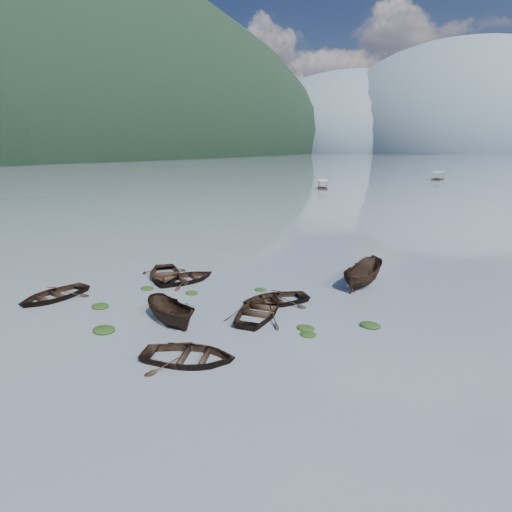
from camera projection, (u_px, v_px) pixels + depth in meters
The scene contains 22 objects.
ground_plane at pixel (135, 350), 19.80m from camera, with size 2400.00×2400.00×0.00m, color slate.
left_ridge_far at pixel (1, 156), 461.09m from camera, with size 560.00×1400.00×380.00m, color black.
haze_mtn_a at pixel (354, 152), 896.73m from camera, with size 520.00×520.00×280.00m, color #475666.
haze_mtn_b at pixel (452, 153), 799.76m from camera, with size 520.00×520.00×340.00m, color #475666.
rowboat_0 at pixel (54, 299), 26.48m from camera, with size 3.26×4.57×0.95m, color black.
rowboat_1 at pixel (186, 281), 29.89m from camera, with size 3.25×4.54×0.94m, color black.
rowboat_2 at pixel (172, 324), 22.73m from camera, with size 1.60×4.26×1.65m, color black.
rowboat_3 at pixel (260, 315), 23.91m from camera, with size 3.43×4.80×0.99m, color black.
rowboat_4 at pixel (189, 361), 18.72m from camera, with size 3.22×4.51×0.93m, color black.
rowboat_6 at pixel (165, 278), 30.63m from camera, with size 3.50×4.90×1.02m, color black.
rowboat_7 at pixel (275, 303), 25.79m from camera, with size 3.16×4.43×0.92m, color black.
rowboat_8 at pixel (362, 285), 29.03m from camera, with size 1.90×5.04×1.95m, color black.
weed_clump_0 at pixel (100, 307), 25.05m from camera, with size 1.19×0.97×0.26m, color black.
weed_clump_1 at pixel (192, 294), 27.38m from camera, with size 0.98×0.79×0.22m, color black.
weed_clump_2 at pixel (104, 331), 21.78m from camera, with size 1.35×1.08×0.29m, color black.
weed_clump_3 at pixel (308, 335), 21.32m from camera, with size 0.93×0.78×0.21m, color black.
weed_clump_4 at pixel (305, 329), 22.08m from camera, with size 1.03×0.82×0.21m, color black.
weed_clump_5 at pixel (147, 289), 28.30m from camera, with size 1.00×0.81×0.21m, color black.
weed_clump_6 at pixel (260, 290), 28.03m from camera, with size 0.89×0.74×0.18m, color black.
weed_clump_7 at pixel (370, 326), 22.37m from camera, with size 1.19×0.95×0.26m, color black.
pontoon_left at pixel (322, 189), 97.17m from camera, with size 2.18×5.23×2.00m, color black, non-canonical shape.
pontoon_centre at pixel (438, 180), 124.70m from camera, with size 2.51×6.02×2.31m, color black, non-canonical shape.
Camera 1 is at (14.20, -12.44, 9.69)m, focal length 28.00 mm.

